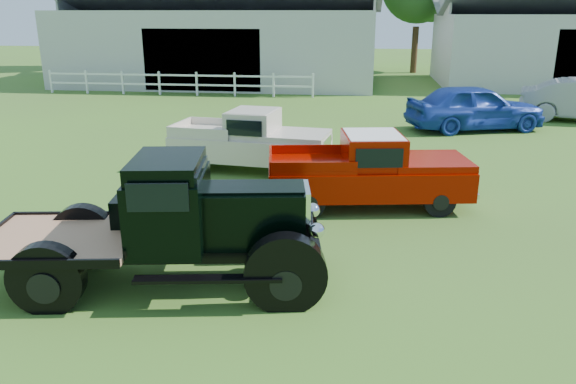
% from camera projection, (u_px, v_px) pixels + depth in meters
% --- Properties ---
extents(ground, '(120.00, 120.00, 0.00)m').
position_uv_depth(ground, '(267.00, 274.00, 9.31)').
color(ground, '#435C27').
extents(shed_left, '(18.80, 10.20, 5.60)m').
position_uv_depth(shed_left, '(223.00, 35.00, 33.85)').
color(shed_left, '#9C9C9C').
rests_on(shed_left, ground).
extents(fence_rail, '(14.20, 0.16, 1.20)m').
position_uv_depth(fence_rail, '(178.00, 83.00, 28.99)').
color(fence_rail, white).
rests_on(fence_rail, ground).
extents(tree_c, '(5.40, 5.40, 9.00)m').
position_uv_depth(tree_c, '(417.00, 6.00, 38.45)').
color(tree_c, '#2D4F1D').
rests_on(tree_c, ground).
extents(vintage_flatbed, '(5.49, 2.86, 2.07)m').
position_uv_depth(vintage_flatbed, '(164.00, 222.00, 8.68)').
color(vintage_flatbed, black).
rests_on(vintage_flatbed, ground).
extents(red_pickup, '(4.76, 2.46, 1.65)m').
position_uv_depth(red_pickup, '(368.00, 170.00, 12.32)').
color(red_pickup, '#900C00').
rests_on(red_pickup, ground).
extents(white_pickup, '(4.57, 2.24, 1.61)m').
position_uv_depth(white_pickup, '(250.00, 141.00, 15.21)').
color(white_pickup, beige).
rests_on(white_pickup, ground).
extents(misc_car_blue, '(5.27, 3.35, 1.67)m').
position_uv_depth(misc_car_blue, '(475.00, 107.00, 20.37)').
color(misc_car_blue, '#1A3898').
rests_on(misc_car_blue, ground).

